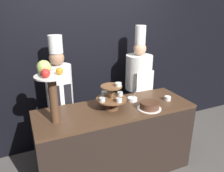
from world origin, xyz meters
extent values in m
cube|color=black|center=(0.00, 1.26, 1.40)|extent=(10.00, 0.06, 2.80)
cube|color=black|center=(0.00, 0.34, 0.45)|extent=(1.94, 0.68, 0.89)
cube|color=#4C3321|center=(0.00, 0.34, 0.91)|extent=(1.94, 0.68, 0.03)
cylinder|color=brown|center=(-0.05, 0.34, 0.94)|extent=(0.17, 0.17, 0.02)
cylinder|color=brown|center=(-0.05, 0.34, 1.08)|extent=(0.04, 0.04, 0.29)
cylinder|color=brown|center=(-0.05, 0.34, 1.06)|extent=(0.37, 0.37, 0.02)
cylinder|color=brown|center=(-0.05, 0.34, 1.21)|extent=(0.25, 0.25, 0.02)
cylinder|color=silver|center=(-0.01, 0.21, 1.09)|extent=(0.07, 0.07, 0.04)
cylinder|color=red|center=(-0.01, 0.21, 1.08)|extent=(0.06, 0.06, 0.03)
cylinder|color=silver|center=(0.08, 0.38, 1.09)|extent=(0.07, 0.07, 0.04)
cylinder|color=beige|center=(0.08, 0.38, 1.08)|extent=(0.06, 0.06, 0.03)
cylinder|color=silver|center=(-0.09, 0.47, 1.09)|extent=(0.07, 0.07, 0.04)
cylinder|color=gold|center=(-0.09, 0.47, 1.08)|extent=(0.06, 0.06, 0.03)
cylinder|color=silver|center=(-0.18, 0.30, 1.09)|extent=(0.07, 0.07, 0.04)
cylinder|color=green|center=(-0.18, 0.30, 1.08)|extent=(0.06, 0.06, 0.03)
cylinder|color=white|center=(0.02, 0.30, 1.24)|extent=(0.07, 0.07, 0.04)
cylinder|color=brown|center=(-0.72, 0.29, 1.18)|extent=(0.09, 0.09, 0.51)
cylinder|color=white|center=(-0.72, 0.29, 1.44)|extent=(0.34, 0.34, 0.01)
sphere|color=orange|center=(-0.64, 0.28, 1.49)|extent=(0.07, 0.07, 0.07)
sphere|color=#ADC160|center=(-0.78, 0.36, 1.52)|extent=(0.14, 0.14, 0.14)
sphere|color=red|center=(-0.78, 0.23, 1.49)|extent=(0.09, 0.09, 0.09)
cylinder|color=white|center=(0.36, 0.15, 0.93)|extent=(0.29, 0.29, 0.01)
cylinder|color=brown|center=(0.36, 0.15, 0.97)|extent=(0.23, 0.23, 0.07)
cylinder|color=#472819|center=(0.36, 0.15, 1.01)|extent=(0.23, 0.23, 0.01)
cylinder|color=white|center=(0.73, 0.27, 0.96)|extent=(0.08, 0.08, 0.05)
cylinder|color=white|center=(0.29, 0.44, 0.95)|extent=(0.13, 0.13, 0.04)
cylinder|color=#BCBCC1|center=(0.33, 0.44, 1.02)|extent=(0.05, 0.01, 0.11)
cube|color=black|center=(-0.56, 0.88, 0.42)|extent=(0.26, 0.14, 0.83)
cylinder|color=white|center=(-0.56, 0.88, 1.11)|extent=(0.34, 0.34, 0.56)
cube|color=black|center=(-0.56, 0.72, 1.00)|extent=(0.24, 0.01, 0.36)
sphere|color=#A37556|center=(-0.56, 0.88, 1.49)|extent=(0.19, 0.19, 0.19)
cylinder|color=white|center=(-0.56, 0.88, 1.66)|extent=(0.17, 0.17, 0.22)
cube|color=black|center=(0.64, 0.88, 0.45)|extent=(0.30, 0.16, 0.90)
cylinder|color=white|center=(0.64, 0.88, 1.16)|extent=(0.40, 0.40, 0.52)
cube|color=white|center=(0.64, 0.69, 1.05)|extent=(0.28, 0.01, 0.33)
sphere|color=tan|center=(0.64, 0.88, 1.51)|extent=(0.19, 0.19, 0.19)
cylinder|color=white|center=(0.64, 0.88, 1.71)|extent=(0.15, 0.15, 0.27)
camera|label=1|loc=(-1.00, -1.84, 2.09)|focal=35.00mm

